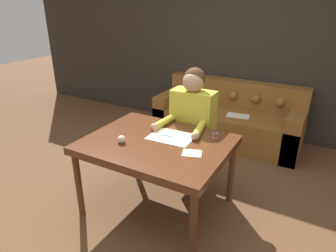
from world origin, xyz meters
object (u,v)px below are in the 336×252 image
Objects in this scene: dining_table at (157,148)px; couch at (228,119)px; thread_spool at (215,135)px; person at (192,125)px; scissors at (169,136)px; pin_cushion at (122,140)px.

dining_table is 1.91m from couch.
couch is at bearing 103.11° from thread_spool.
person is 0.49m from scissors.
person reaches higher than thread_spool.
scissors is (-0.01, -0.49, 0.06)m from person.
couch is 1.65m from thread_spool.
dining_table is 0.63m from person.
thread_spool is (0.43, 0.33, 0.09)m from dining_table.
couch reaches higher than scissors.
couch reaches higher than dining_table.
couch is 1.30m from person.
thread_spool is at bearing 37.56° from dining_table.
pin_cushion reaches higher than dining_table.
scissors is 5.27× the size of thread_spool.
pin_cushion is at bearing -99.02° from couch.
couch is 1.79m from scissors.
pin_cushion reaches higher than thread_spool.
person is at bearing 68.54° from pin_cushion.
couch is 28.43× the size of pin_cushion.
thread_spool reaches higher than scissors.
couch reaches higher than pin_cushion.
couch is at bearing 80.98° from pin_cushion.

